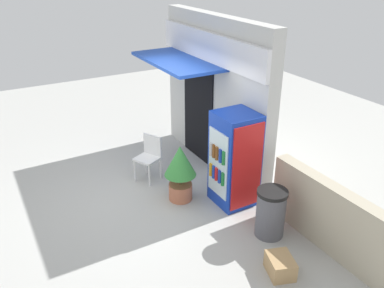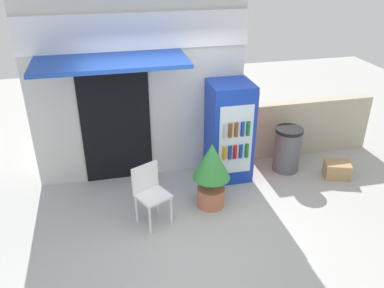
% 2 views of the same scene
% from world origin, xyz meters
% --- Properties ---
extents(ground, '(16.00, 16.00, 0.00)m').
position_xyz_m(ground, '(0.00, 0.00, 0.00)').
color(ground, '#B2B2AD').
extents(storefront_building, '(3.50, 1.28, 3.08)m').
position_xyz_m(storefront_building, '(-0.42, 1.67, 1.60)').
color(storefront_building, silver).
rests_on(storefront_building, ground).
extents(drink_cooler, '(0.71, 0.74, 1.70)m').
position_xyz_m(drink_cooler, '(1.04, 1.22, 0.85)').
color(drink_cooler, '#1438B2').
rests_on(drink_cooler, ground).
extents(plastic_chair, '(0.56, 0.55, 0.89)m').
position_xyz_m(plastic_chair, '(-0.45, 0.26, 0.53)').
color(plastic_chair, white).
rests_on(plastic_chair, ground).
extents(potted_plant_near_shop, '(0.57, 0.57, 1.07)m').
position_xyz_m(potted_plant_near_shop, '(0.51, 0.43, 0.64)').
color(potted_plant_near_shop, '#BC6B4C').
rests_on(potted_plant_near_shop, ground).
extents(trash_bin, '(0.48, 0.48, 0.81)m').
position_xyz_m(trash_bin, '(2.11, 1.18, 0.41)').
color(trash_bin, '#595960').
rests_on(trash_bin, ground).
extents(stone_boundary_wall, '(2.39, 0.23, 1.07)m').
position_xyz_m(stone_boundary_wall, '(2.83, 1.75, 0.53)').
color(stone_boundary_wall, '#B7AD93').
rests_on(stone_boundary_wall, ground).
extents(cardboard_box, '(0.51, 0.45, 0.28)m').
position_xyz_m(cardboard_box, '(2.88, 0.74, 0.14)').
color(cardboard_box, tan).
rests_on(cardboard_box, ground).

